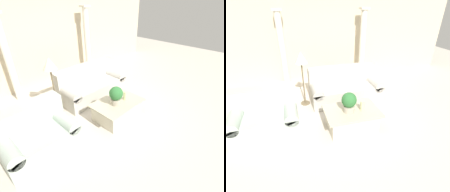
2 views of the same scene
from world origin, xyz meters
TOP-DOWN VIEW (x-y plane):
  - ground_plane at (0.00, 0.00)m, footprint 16.00×16.00m
  - wall_back at (0.00, 2.73)m, footprint 10.00×0.06m
  - sofa_long at (0.37, 0.92)m, footprint 1.98×0.95m
  - loveseat at (-1.73, 0.05)m, footprint 1.38×0.95m
  - coffee_table at (0.11, -0.40)m, footprint 1.20×0.83m
  - potted_plant at (0.03, -0.43)m, footprint 0.32×0.32m
  - pillar_candle at (0.32, -0.46)m, footprint 0.09×0.09m
  - floor_lamp at (-0.79, 0.91)m, footprint 0.32×0.32m
  - column_left at (-1.22, 2.28)m, footprint 0.27×0.27m
  - column_right at (1.44, 2.28)m, footprint 0.27×0.27m

SIDE VIEW (x-z plane):
  - ground_plane at x=0.00m, z-range 0.00..0.00m
  - coffee_table at x=0.11m, z-range 0.01..0.45m
  - sofa_long at x=0.37m, z-range -0.10..0.82m
  - loveseat at x=-1.73m, z-range -0.09..0.82m
  - pillar_candle at x=0.32m, z-range 0.45..0.67m
  - potted_plant at x=0.03m, z-range 0.47..0.91m
  - column_left at x=-1.22m, z-range 0.03..2.40m
  - column_right at x=1.44m, z-range 0.03..2.40m
  - floor_lamp at x=-0.79m, z-range 0.48..1.95m
  - wall_back at x=0.00m, z-range 0.00..3.20m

